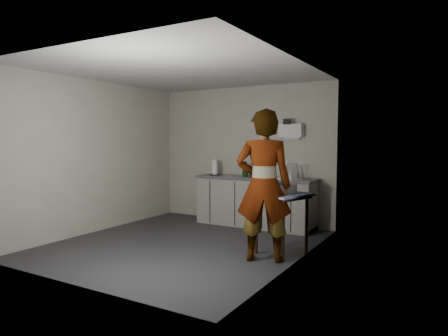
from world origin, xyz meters
The scene contains 15 objects.
ground centered at (0.00, 0.00, 0.00)m, with size 4.00×4.00×0.00m, color #2C2D32.
wall_back centered at (0.00, 1.99, 1.30)m, with size 3.60×0.02×2.60m, color #B8B5A1.
wall_right centered at (1.79, 0.00, 1.30)m, with size 0.02×4.00×2.60m, color #B8B5A1.
wall_left centered at (-1.79, 0.00, 1.30)m, with size 0.02×4.00×2.60m, color #B8B5A1.
ceiling centered at (0.00, 0.00, 2.60)m, with size 3.60×4.00×0.01m, color silver.
kitchen_counter centered at (0.40, 1.70, 0.43)m, with size 2.24×0.62×0.91m.
wall_shelf centered at (1.00, 1.92, 1.75)m, with size 0.42×0.18×0.37m.
side_table centered at (1.50, 0.24, 0.75)m, with size 0.84×0.84×0.86m.
standing_man centered at (1.40, -0.14, 0.99)m, with size 0.72×0.48×1.98m, color #B2A593.
soap_bottle centered at (0.21, 1.67, 1.06)m, with size 0.11×0.11×0.29m, color black.
soda_can centered at (0.36, 1.71, 0.97)m, with size 0.06×0.06×0.12m, color red.
dark_bottle centered at (0.18, 1.70, 1.05)m, with size 0.08×0.08×0.27m, color black.
paper_towel centered at (-0.44, 1.64, 1.05)m, with size 0.17×0.17×0.29m.
dish_rack centered at (1.06, 1.71, 0.97)m, with size 0.38×0.28×0.26m.
bakery_box centered at (1.49, 0.29, 0.95)m, with size 0.41×0.41×0.41m.
Camera 1 is at (3.54, -4.87, 1.60)m, focal length 32.00 mm.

